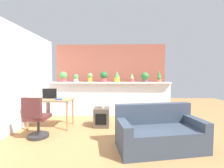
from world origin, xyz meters
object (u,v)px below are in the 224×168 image
Objects in this scene: book_on_desk at (59,99)px; potted_plant_5 at (132,78)px; side_cube_shelf at (102,117)px; couch at (159,133)px; tv_monitor at (50,93)px; potted_plant_0 at (63,76)px; desk at (51,102)px; potted_plant_4 at (117,77)px; potted_plant_1 at (76,78)px; potted_plant_6 at (145,77)px; potted_plant_2 at (90,77)px; vase_on_shelf at (103,104)px; potted_plant_3 at (104,76)px; office_chair at (36,121)px; potted_plant_7 at (159,77)px.

potted_plant_5 is at bearing 33.80° from book_on_desk.
couch is at bearing -44.59° from side_cube_shelf.
tv_monitor is 0.42m from book_on_desk.
potted_plant_0 is 1.19m from tv_monitor.
desk is at bearing -86.47° from potted_plant_0.
book_on_desk is (-1.97, -1.32, -0.52)m from potted_plant_5.
book_on_desk is (-1.47, -1.29, -0.55)m from potted_plant_4.
potted_plant_1 is at bearing -179.33° from potted_plant_5.
potted_plant_0 is 2.18× the size of book_on_desk.
potted_plant_4 is 2.04m from book_on_desk.
potted_plant_1 is 0.80× the size of potted_plant_6.
potted_plant_1 reaches higher than book_on_desk.
potted_plant_4 is 0.97× the size of tv_monitor.
potted_plant_1 is 2.30m from potted_plant_6.
vase_on_shelf is at bearing -64.12° from potted_plant_2.
potted_plant_3 is 1.36m from potted_plant_6.
potted_plant_2 is (0.47, 0.01, 0.03)m from potted_plant_1.
potted_plant_1 is 1.35m from desk.
vase_on_shelf is (1.42, 0.01, -0.29)m from tv_monitor.
potted_plant_4 reaches higher than desk.
potted_plant_2 is 0.90m from potted_plant_4.
couch reaches higher than side_cube_shelf.
couch is (1.21, -2.24, -1.05)m from potted_plant_3.
potted_plant_5 reaches higher than office_chair.
potted_plant_5 is (1.39, 0.01, -0.01)m from potted_plant_2.
potted_plant_1 is at bearing 132.18° from side_cube_shelf.
potted_plant_4 is 0.22× the size of couch.
potted_plant_4 reaches higher than potted_plant_3.
potted_plant_0 is 0.87× the size of potted_plant_7.
vase_on_shelf is (0.52, -1.07, -0.71)m from potted_plant_2.
book_on_desk is at bearing -94.56° from potted_plant_1.
office_chair reaches higher than book_on_desk.
book_on_desk is (-1.09, -0.24, 0.17)m from vase_on_shelf.
potted_plant_2 is 2.29m from potted_plant_7.
potted_plant_3 is 1.09× the size of potted_plant_6.
desk is 2.20× the size of side_cube_shelf.
potted_plant_5 is at bearing 97.18° from couch.
potted_plant_1 is 0.87× the size of potted_plant_5.
tv_monitor is 1.53m from side_cube_shelf.
potted_plant_7 is 3.79m from office_chair.
potted_plant_6 is (1.83, 0.05, 0.01)m from potted_plant_2.
potted_plant_6 is at bearing 3.37° from potted_plant_4.
potted_plant_7 is (2.29, 0.02, 0.00)m from potted_plant_2.
potted_plant_2 is 0.27× the size of desk.
desk is 1.21× the size of office_chair.
vase_on_shelf is (-0.87, -1.08, -0.69)m from potted_plant_5.
potted_plant_6 is (0.93, 0.05, -0.00)m from potted_plant_4.
desk is at bearing -152.28° from potted_plant_5.
side_cube_shelf is 2.65× the size of vase_on_shelf.
vase_on_shelf is at bearing -87.05° from potted_plant_3.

